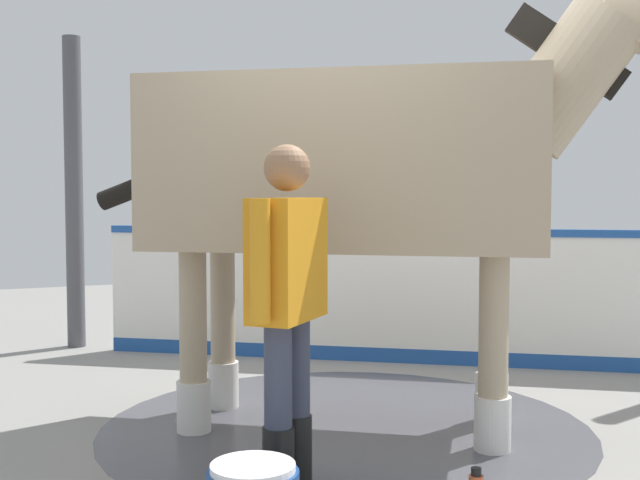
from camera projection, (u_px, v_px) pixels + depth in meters
ground_plane at (349, 424)px, 4.89m from camera, size 16.00×16.00×0.02m
wet_patch at (346, 427)px, 4.78m from camera, size 2.92×2.92×0.00m
barrier_wall at (384, 300)px, 6.60m from camera, size 4.01×2.80×1.11m
roof_post_far at (74, 193)px, 7.20m from camera, size 0.16×0.16×2.80m
horse at (364, 169)px, 4.67m from camera, size 3.06×2.30×2.63m
handler at (287, 293)px, 3.74m from camera, size 0.49×0.49×1.63m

